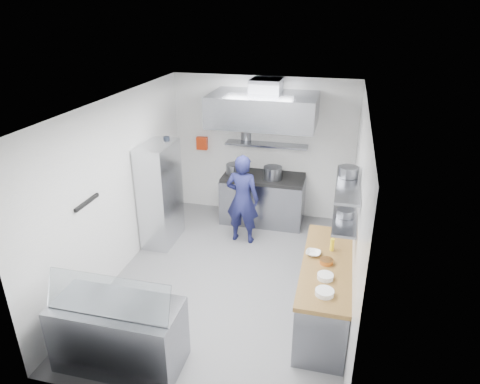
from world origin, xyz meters
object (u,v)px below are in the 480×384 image
(chef, at_px, (242,199))
(wire_rack, at_px, (160,194))
(gas_range, at_px, (263,200))
(display_case, at_px, (119,334))

(chef, height_order, wire_rack, wire_rack)
(gas_range, distance_m, display_case, 4.21)
(display_case, bearing_deg, wire_rack, 103.51)
(gas_range, relative_size, wire_rack, 0.86)
(gas_range, distance_m, chef, 0.97)
(gas_range, height_order, wire_rack, wire_rack)
(gas_range, height_order, display_case, gas_range)
(display_case, bearing_deg, gas_range, 77.14)
(gas_range, xyz_separation_m, display_case, (-0.94, -4.10, -0.03))
(chef, xyz_separation_m, display_case, (-0.73, -3.23, -0.40))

